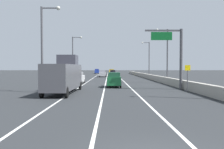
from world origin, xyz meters
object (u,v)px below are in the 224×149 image
object	(u,v)px
lamp_post_left_near	(44,43)
car_blue_1	(97,71)
car_yellow_0	(112,72)
car_silver_3	(103,74)
overhead_sign_gantry	(175,51)
lamp_post_right_third	(148,57)
car_white_5	(78,78)
box_truck	(64,75)
lamp_post_left_mid	(74,55)
speed_advisory_sign	(188,76)
car_black_2	(113,73)
lamp_post_right_second	(166,52)
car_green_4	(114,80)

from	to	relation	value
lamp_post_left_near	car_blue_1	bearing A→B (deg)	88.59
car_yellow_0	car_silver_3	bearing A→B (deg)	-98.68
overhead_sign_gantry	lamp_post_right_third	bearing A→B (deg)	86.42
car_white_5	box_truck	world-z (taller)	box_truck
lamp_post_right_third	car_white_5	size ratio (longest dim) A/B	1.98
lamp_post_left_near	car_blue_1	distance (m)	74.50
lamp_post_left_mid	speed_advisory_sign	bearing A→B (deg)	-56.73
car_black_2	box_truck	bearing A→B (deg)	-97.18
car_blue_1	car_black_2	xyz separation A→B (m)	(6.29, -28.30, -0.08)
lamp_post_right_third	speed_advisory_sign	bearing A→B (deg)	-92.52
lamp_post_right_second	car_black_2	world-z (taller)	lamp_post_right_second
car_yellow_0	box_truck	world-z (taller)	box_truck
lamp_post_right_third	lamp_post_left_near	world-z (taller)	same
car_black_2	car_green_4	size ratio (longest dim) A/B	0.91
lamp_post_left_near	car_black_2	xyz separation A→B (m)	(8.12, 46.04, -4.47)
lamp_post_right_third	car_green_4	bearing A→B (deg)	-108.58
car_white_5	overhead_sign_gantry	bearing A→B (deg)	-35.93
car_blue_1	car_white_5	size ratio (longest dim) A/B	0.98
lamp_post_left_mid	box_truck	xyz separation A→B (m)	(2.74, -25.23, -3.54)
lamp_post_left_mid	car_blue_1	size ratio (longest dim) A/B	2.02
lamp_post_left_near	box_truck	distance (m)	4.24
lamp_post_left_near	car_green_4	size ratio (longest dim) A/B	2.11
lamp_post_left_near	car_silver_3	size ratio (longest dim) A/B	2.07
lamp_post_left_mid	car_yellow_0	bearing A→B (deg)	76.48
lamp_post_left_near	car_green_4	world-z (taller)	lamp_post_left_near
overhead_sign_gantry	speed_advisory_sign	world-z (taller)	overhead_sign_gantry
car_yellow_0	car_white_5	world-z (taller)	car_yellow_0
car_yellow_0	car_black_2	world-z (taller)	car_yellow_0
lamp_post_right_third	car_yellow_0	bearing A→B (deg)	110.62
lamp_post_right_second	lamp_post_left_mid	xyz separation A→B (m)	(-17.34, 10.10, 0.00)
speed_advisory_sign	car_blue_1	distance (m)	75.69
speed_advisory_sign	car_silver_3	world-z (taller)	speed_advisory_sign
lamp_post_left_near	car_yellow_0	size ratio (longest dim) A/B	2.01
speed_advisory_sign	lamp_post_right_second	size ratio (longest dim) A/B	0.32
speed_advisory_sign	car_green_4	distance (m)	10.52
lamp_post_right_second	car_white_5	world-z (taller)	lamp_post_right_second
car_silver_3	car_white_5	world-z (taller)	car_white_5
lamp_post_right_third	box_truck	xyz separation A→B (m)	(-14.99, -35.64, -3.54)
car_black_2	lamp_post_right_second	bearing A→B (deg)	-74.54
lamp_post_right_second	lamp_post_left_near	xyz separation A→B (m)	(-16.84, -14.51, 0.00)
lamp_post_right_third	car_black_2	xyz separation A→B (m)	(-9.12, 11.02, -4.47)
lamp_post_right_third	car_black_2	size ratio (longest dim) A/B	2.32
speed_advisory_sign	lamp_post_right_second	bearing A→B (deg)	85.50
car_blue_1	car_black_2	size ratio (longest dim) A/B	1.15
overhead_sign_gantry	car_silver_3	world-z (taller)	overhead_sign_gantry
car_blue_1	car_green_4	world-z (taller)	car_blue_1
overhead_sign_gantry	lamp_post_left_mid	size ratio (longest dim) A/B	0.80
lamp_post_left_near	lamp_post_left_mid	world-z (taller)	same
lamp_post_right_third	lamp_post_left_mid	xyz separation A→B (m)	(-17.74, -10.41, 0.00)
lamp_post_left_near	lamp_post_left_mid	bearing A→B (deg)	91.16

